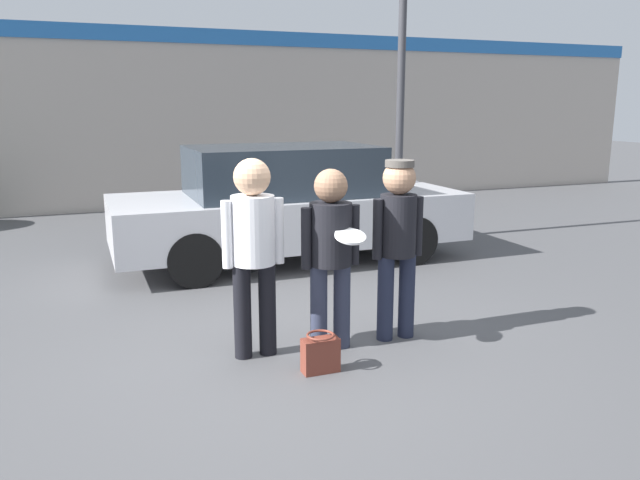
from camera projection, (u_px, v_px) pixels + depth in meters
ground_plane at (297, 345)px, 5.64m from camera, size 56.00×56.00×0.00m
storefront_building at (164, 118)px, 12.75m from camera, size 24.00×0.22×3.63m
person_left at (253, 240)px, 5.20m from camera, size 0.53×0.36×1.71m
person_middle_with_frisbee at (331, 244)px, 5.37m from camera, size 0.54×0.57×1.60m
person_right at (398, 234)px, 5.62m from camera, size 0.50×0.33×1.65m
parked_car_near at (288, 204)px, 8.55m from camera, size 4.75×1.87×1.58m
handbag at (320, 354)px, 5.05m from camera, size 0.30×0.23×0.32m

